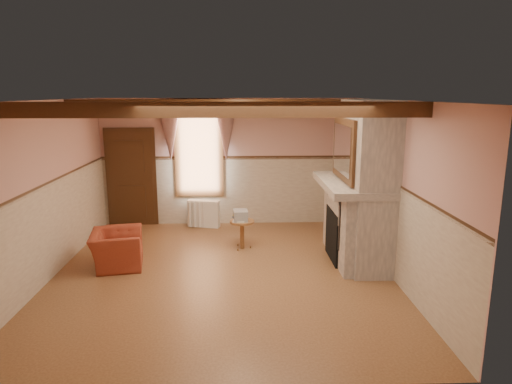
{
  "coord_description": "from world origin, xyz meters",
  "views": [
    {
      "loc": [
        0.29,
        -7.07,
        2.91
      ],
      "look_at": [
        0.58,
        0.8,
        1.19
      ],
      "focal_mm": 32.0,
      "sensor_mm": 36.0,
      "label": 1
    }
  ],
  "objects_px": {
    "bowl": "(355,181)",
    "oil_lamp": "(349,170)",
    "armchair": "(117,249)",
    "radiator": "(204,214)",
    "side_table": "(242,234)",
    "mantel_clock": "(342,168)"
  },
  "relations": [
    {
      "from": "side_table",
      "to": "radiator",
      "type": "relative_size",
      "value": 0.79
    },
    {
      "from": "armchair",
      "to": "radiator",
      "type": "relative_size",
      "value": 1.34
    },
    {
      "from": "armchair",
      "to": "oil_lamp",
      "type": "relative_size",
      "value": 3.36
    },
    {
      "from": "armchair",
      "to": "oil_lamp",
      "type": "xyz_separation_m",
      "value": [
        4.06,
        0.51,
        1.25
      ]
    },
    {
      "from": "bowl",
      "to": "oil_lamp",
      "type": "xyz_separation_m",
      "value": [
        0.0,
        0.48,
        0.1
      ]
    },
    {
      "from": "mantel_clock",
      "to": "oil_lamp",
      "type": "distance_m",
      "value": 0.5
    },
    {
      "from": "armchair",
      "to": "mantel_clock",
      "type": "bearing_deg",
      "value": -86.07
    },
    {
      "from": "armchair",
      "to": "radiator",
      "type": "bearing_deg",
      "value": -39.56
    },
    {
      "from": "side_table",
      "to": "mantel_clock",
      "type": "xyz_separation_m",
      "value": [
        1.91,
        0.17,
        1.25
      ]
    },
    {
      "from": "oil_lamp",
      "to": "side_table",
      "type": "bearing_deg",
      "value": 170.43
    },
    {
      "from": "armchair",
      "to": "bowl",
      "type": "distance_m",
      "value": 4.22
    },
    {
      "from": "bowl",
      "to": "mantel_clock",
      "type": "distance_m",
      "value": 0.98
    },
    {
      "from": "armchair",
      "to": "oil_lamp",
      "type": "height_order",
      "value": "oil_lamp"
    },
    {
      "from": "side_table",
      "to": "radiator",
      "type": "distance_m",
      "value": 1.69
    },
    {
      "from": "radiator",
      "to": "oil_lamp",
      "type": "xyz_separation_m",
      "value": [
        2.75,
        -1.79,
        1.26
      ]
    },
    {
      "from": "radiator",
      "to": "mantel_clock",
      "type": "relative_size",
      "value": 2.92
    },
    {
      "from": "oil_lamp",
      "to": "mantel_clock",
      "type": "bearing_deg",
      "value": 90.0
    },
    {
      "from": "radiator",
      "to": "oil_lamp",
      "type": "bearing_deg",
      "value": -19.24
    },
    {
      "from": "mantel_clock",
      "to": "side_table",
      "type": "bearing_deg",
      "value": -174.77
    },
    {
      "from": "bowl",
      "to": "mantel_clock",
      "type": "bearing_deg",
      "value": 90.0
    },
    {
      "from": "mantel_clock",
      "to": "oil_lamp",
      "type": "relative_size",
      "value": 0.86
    },
    {
      "from": "armchair",
      "to": "bowl",
      "type": "bearing_deg",
      "value": -99.65
    }
  ]
}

